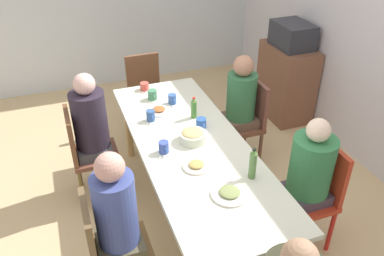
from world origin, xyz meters
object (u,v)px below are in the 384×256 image
(chair_2, at_px, (247,118))
(cup_0, at_px, (164,147))
(person_0, at_px, (309,174))
(person_5, at_px, (119,219))
(bottle_0, at_px, (253,164))
(side_cabinet, at_px, (286,82))
(microwave, at_px, (293,35))
(chair_0, at_px, (315,191))
(cup_5, at_px, (172,99))
(dining_table, at_px, (192,152))
(person_1, at_px, (92,127))
(plate_2, at_px, (196,166))
(cup_2, at_px, (152,95))
(bowl_0, at_px, (193,136))
(cup_1, at_px, (151,116))
(plate_1, at_px, (159,110))
(bottle_1, at_px, (194,108))
(cup_4, at_px, (145,86))
(chair_3, at_px, (146,90))
(chair_1, at_px, (85,150))
(cup_3, at_px, (201,123))
(person_2, at_px, (240,102))
(chair_5, at_px, (108,246))
(plate_0, at_px, (230,193))

(chair_2, distance_m, cup_0, 1.25)
(person_0, distance_m, chair_2, 1.18)
(person_5, relative_size, bottle_0, 5.01)
(side_cabinet, height_order, microwave, microwave)
(chair_0, xyz_separation_m, cup_5, (-1.27, -0.74, 0.30))
(dining_table, xyz_separation_m, person_1, (-0.58, -0.71, 0.05))
(plate_2, bearing_deg, cup_2, -178.77)
(bowl_0, relative_size, cup_1, 2.00)
(person_5, height_order, side_cabinet, person_5)
(chair_2, relative_size, cup_1, 8.19)
(person_1, xyz_separation_m, cup_0, (0.61, 0.47, 0.08))
(cup_1, xyz_separation_m, bottle_0, (1.00, 0.47, 0.07))
(chair_0, height_order, person_1, person_1)
(dining_table, height_order, plate_1, plate_1)
(cup_5, bearing_deg, bottle_1, 17.86)
(person_0, xyz_separation_m, side_cabinet, (-1.86, 0.98, -0.26))
(person_1, xyz_separation_m, bottle_1, (0.20, 0.86, 0.13))
(cup_4, bearing_deg, person_1, -51.15)
(plate_2, bearing_deg, dining_table, 166.13)
(dining_table, relative_size, chair_3, 2.58)
(person_1, relative_size, plate_1, 5.91)
(chair_1, relative_size, side_cabinet, 1.00)
(cup_3, bearing_deg, person_0, 34.76)
(plate_1, xyz_separation_m, cup_2, (-0.25, 0.01, 0.03))
(chair_0, bearing_deg, cup_2, -147.75)
(cup_0, relative_size, cup_3, 0.93)
(cup_5, bearing_deg, dining_table, -4.67)
(chair_3, xyz_separation_m, cup_3, (1.33, 0.16, 0.29))
(cup_1, distance_m, cup_5, 0.35)
(cup_5, bearing_deg, chair_0, 30.26)
(chair_2, relative_size, plate_1, 4.30)
(chair_1, bearing_deg, person_5, 4.52)
(chair_3, relative_size, cup_1, 8.19)
(dining_table, xyz_separation_m, plate_1, (-0.59, -0.11, 0.09))
(chair_2, height_order, cup_0, chair_2)
(person_2, height_order, side_cabinet, person_2)
(person_1, distance_m, cup_4, 0.76)
(cup_4, bearing_deg, plate_2, 1.97)
(chair_1, relative_size, person_1, 0.73)
(chair_3, height_order, cup_4, chair_3)
(bowl_0, bearing_deg, chair_5, -52.84)
(person_1, distance_m, plate_0, 1.44)
(cup_0, distance_m, bottle_0, 0.71)
(person_0, relative_size, person_1, 0.95)
(person_0, relative_size, chair_2, 1.30)
(person_0, height_order, cup_0, person_0)
(chair_1, distance_m, cup_4, 0.88)
(person_5, distance_m, bottle_1, 1.30)
(cup_1, distance_m, bottle_1, 0.38)
(chair_0, xyz_separation_m, plate_2, (-0.29, -0.87, 0.27))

